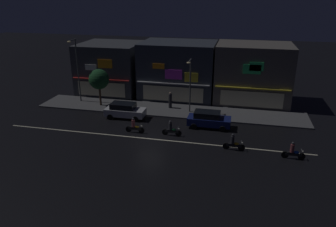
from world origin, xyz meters
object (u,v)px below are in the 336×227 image
object	(u,v)px
streetlamp_west	(77,66)
motorcycle_lead	(233,143)
parked_car_near_kerb	(209,119)
motorcycle_following	(293,152)
motorcycle_opposite_lane	(134,126)
motorcycle_trailing_far	(171,129)
pedestrian_on_sidewalk	(170,101)
parked_car_trailing	(125,110)
traffic_cone	(140,116)
streetlamp_mid	(190,81)

from	to	relation	value
streetlamp_west	motorcycle_lead	bearing A→B (deg)	-25.11
parked_car_near_kerb	motorcycle_following	world-z (taller)	parked_car_near_kerb
streetlamp_west	motorcycle_opposite_lane	xyz separation A→B (m)	(9.47, -7.27, -3.97)
motorcycle_trailing_far	pedestrian_on_sidewalk	bearing A→B (deg)	95.27
parked_car_near_kerb	parked_car_trailing	world-z (taller)	same
motorcycle_lead	traffic_cone	bearing A→B (deg)	-27.99
streetlamp_mid	motorcycle_lead	world-z (taller)	streetlamp_mid
pedestrian_on_sidewalk	traffic_cone	xyz separation A→B (m)	(-2.55, -3.86, -0.74)
traffic_cone	parked_car_trailing	bearing A→B (deg)	-178.29
parked_car_near_kerb	parked_car_trailing	bearing A→B (deg)	-3.83
streetlamp_west	parked_car_trailing	size ratio (longest dim) A/B	1.77
streetlamp_west	motorcycle_opposite_lane	bearing A→B (deg)	-37.50
streetlamp_mid	pedestrian_on_sidewalk	size ratio (longest dim) A/B	3.19
motorcycle_lead	pedestrian_on_sidewalk	bearing A→B (deg)	-50.89
parked_car_near_kerb	parked_car_trailing	size ratio (longest dim) A/B	1.00
streetlamp_west	parked_car_near_kerb	size ratio (longest dim) A/B	1.77
parked_car_trailing	traffic_cone	world-z (taller)	parked_car_trailing
parked_car_trailing	streetlamp_mid	bearing A→B (deg)	-156.66
motorcycle_lead	motorcycle_opposite_lane	xyz separation A→B (m)	(-9.52, 1.63, 0.00)
motorcycle_trailing_far	streetlamp_west	bearing A→B (deg)	143.52
motorcycle_following	traffic_cone	size ratio (longest dim) A/B	3.45
parked_car_near_kerb	motorcycle_following	xyz separation A→B (m)	(7.45, -5.08, -0.24)
streetlamp_west	parked_car_trailing	bearing A→B (deg)	-27.46
motorcycle_trailing_far	parked_car_near_kerb	bearing A→B (deg)	32.90
streetlamp_west	motorcycle_following	distance (m)	25.92
traffic_cone	motorcycle_lead	bearing A→B (deg)	-27.16
parked_car_trailing	motorcycle_trailing_far	world-z (taller)	parked_car_trailing
parked_car_trailing	motorcycle_trailing_far	size ratio (longest dim) A/B	2.26
parked_car_trailing	motorcycle_lead	xyz separation A→B (m)	(11.77, -5.15, -0.24)
streetlamp_west	motorcycle_opposite_lane	size ratio (longest dim) A/B	4.01
streetlamp_mid	traffic_cone	bearing A→B (deg)	-150.56
streetlamp_mid	motorcycle_trailing_far	distance (m)	7.04
motorcycle_following	traffic_cone	world-z (taller)	motorcycle_following
pedestrian_on_sidewalk	motorcycle_trailing_far	bearing A→B (deg)	-7.45
parked_car_near_kerb	motorcycle_opposite_lane	distance (m)	7.47
motorcycle_opposite_lane	motorcycle_following	bearing A→B (deg)	-4.11
streetlamp_west	motorcycle_trailing_far	xyz separation A→B (m)	(13.11, -7.16, -3.97)
streetlamp_mid	motorcycle_lead	distance (m)	10.03
streetlamp_mid	motorcycle_following	xyz separation A→B (m)	(9.98, -8.55, -3.15)
motorcycle_following	streetlamp_mid	bearing A→B (deg)	-33.72
streetlamp_mid	parked_car_near_kerb	world-z (taller)	streetlamp_mid
motorcycle_lead	motorcycle_following	size ratio (longest dim) A/B	1.00
parked_car_near_kerb	motorcycle_trailing_far	xyz separation A→B (m)	(-3.24, -2.79, -0.24)
parked_car_near_kerb	motorcycle_following	bearing A→B (deg)	145.69
streetlamp_west	streetlamp_mid	bearing A→B (deg)	-3.73
parked_car_near_kerb	motorcycle_lead	bearing A→B (deg)	120.16
pedestrian_on_sidewalk	motorcycle_lead	distance (m)	11.82
pedestrian_on_sidewalk	motorcycle_opposite_lane	world-z (taller)	pedestrian_on_sidewalk
parked_car_trailing	motorcycle_following	bearing A→B (deg)	161.04
motorcycle_opposite_lane	motorcycle_trailing_far	bearing A→B (deg)	6.30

